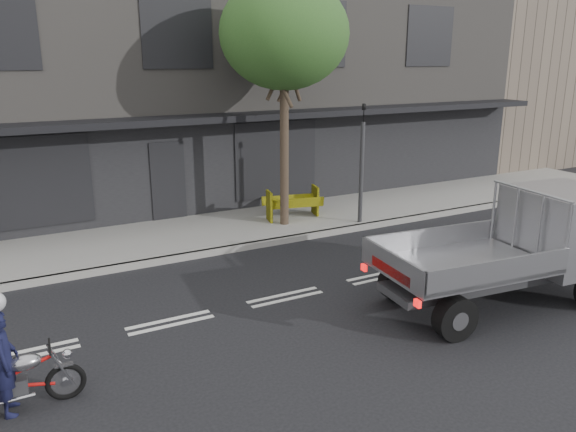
{
  "coord_description": "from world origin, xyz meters",
  "views": [
    {
      "loc": [
        -4.92,
        -9.32,
        4.72
      ],
      "look_at": [
        0.33,
        0.5,
        1.56
      ],
      "focal_mm": 35.0,
      "sensor_mm": 36.0,
      "label": 1
    }
  ],
  "objects_px": {
    "traffic_light_pole": "(361,170)",
    "construction_barrier": "(297,204)",
    "motorcycle": "(19,379)",
    "rider": "(4,362)",
    "street_tree": "(284,35)",
    "flatbed_ute": "(545,235)"
  },
  "relations": [
    {
      "from": "flatbed_ute",
      "to": "traffic_light_pole",
      "type": "bearing_deg",
      "value": 100.31
    },
    {
      "from": "rider",
      "to": "construction_barrier",
      "type": "distance_m",
      "value": 9.87
    },
    {
      "from": "street_tree",
      "to": "rider",
      "type": "height_order",
      "value": "street_tree"
    },
    {
      "from": "traffic_light_pole",
      "to": "construction_barrier",
      "type": "bearing_deg",
      "value": 144.37
    },
    {
      "from": "rider",
      "to": "flatbed_ute",
      "type": "xyz_separation_m",
      "value": [
        9.77,
        -0.75,
        0.54
      ]
    },
    {
      "from": "motorcycle",
      "to": "construction_barrier",
      "type": "height_order",
      "value": "construction_barrier"
    },
    {
      "from": "street_tree",
      "to": "rider",
      "type": "relative_size",
      "value": 4.44
    },
    {
      "from": "motorcycle",
      "to": "flatbed_ute",
      "type": "relative_size",
      "value": 0.34
    },
    {
      "from": "street_tree",
      "to": "flatbed_ute",
      "type": "distance_m",
      "value": 8.03
    },
    {
      "from": "flatbed_ute",
      "to": "rider",
      "type": "bearing_deg",
      "value": -178.52
    },
    {
      "from": "motorcycle",
      "to": "flatbed_ute",
      "type": "distance_m",
      "value": 9.68
    },
    {
      "from": "motorcycle",
      "to": "rider",
      "type": "xyz_separation_m",
      "value": [
        -0.15,
        0.0,
        0.3
      ]
    },
    {
      "from": "traffic_light_pole",
      "to": "motorcycle",
      "type": "relative_size",
      "value": 2.03
    },
    {
      "from": "flatbed_ute",
      "to": "construction_barrier",
      "type": "relative_size",
      "value": 3.11
    },
    {
      "from": "motorcycle",
      "to": "rider",
      "type": "distance_m",
      "value": 0.34
    },
    {
      "from": "street_tree",
      "to": "traffic_light_pole",
      "type": "height_order",
      "value": "street_tree"
    },
    {
      "from": "construction_barrier",
      "to": "motorcycle",
      "type": "bearing_deg",
      "value": -142.03
    },
    {
      "from": "motorcycle",
      "to": "flatbed_ute",
      "type": "height_order",
      "value": "flatbed_ute"
    },
    {
      "from": "construction_barrier",
      "to": "rider",
      "type": "bearing_deg",
      "value": -142.57
    },
    {
      "from": "rider",
      "to": "construction_barrier",
      "type": "bearing_deg",
      "value": -49.0
    },
    {
      "from": "street_tree",
      "to": "flatbed_ute",
      "type": "bearing_deg",
      "value": -69.5
    },
    {
      "from": "traffic_light_pole",
      "to": "flatbed_ute",
      "type": "distance_m",
      "value": 5.71
    }
  ]
}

